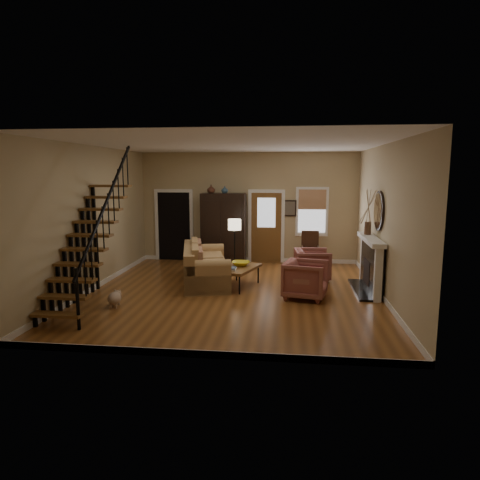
# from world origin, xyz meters

# --- Properties ---
(room) EXTENTS (7.00, 7.33, 3.30)m
(room) POSITION_xyz_m (-0.41, 1.76, 1.51)
(room) COLOR brown
(room) RESTS_ON ground
(staircase) EXTENTS (0.94, 2.80, 3.20)m
(staircase) POSITION_xyz_m (-2.78, -1.30, 1.60)
(staircase) COLOR brown
(staircase) RESTS_ON ground
(fireplace) EXTENTS (0.33, 1.95, 2.30)m
(fireplace) POSITION_xyz_m (3.13, 0.50, 0.74)
(fireplace) COLOR black
(fireplace) RESTS_ON ground
(armoire) EXTENTS (1.30, 0.60, 2.10)m
(armoire) POSITION_xyz_m (-0.70, 3.15, 1.05)
(armoire) COLOR black
(armoire) RESTS_ON ground
(vase_a) EXTENTS (0.24, 0.24, 0.25)m
(vase_a) POSITION_xyz_m (-1.05, 3.05, 2.22)
(vase_a) COLOR #4C2619
(vase_a) RESTS_ON armoire
(vase_b) EXTENTS (0.20, 0.20, 0.21)m
(vase_b) POSITION_xyz_m (-0.65, 3.05, 2.21)
(vase_b) COLOR #334C60
(vase_b) RESTS_ON armoire
(sofa) EXTENTS (1.56, 2.59, 0.90)m
(sofa) POSITION_xyz_m (-0.80, 0.82, 0.45)
(sofa) COLOR #A77E4B
(sofa) RESTS_ON ground
(coffee_table) EXTENTS (1.10, 1.43, 0.48)m
(coffee_table) POSITION_xyz_m (0.04, 0.50, 0.24)
(coffee_table) COLOR brown
(coffee_table) RESTS_ON ground
(bowl) EXTENTS (0.43, 0.43, 0.11)m
(bowl) POSITION_xyz_m (0.09, 0.65, 0.54)
(bowl) COLOR gold
(bowl) RESTS_ON coffee_table
(books) EXTENTS (0.23, 0.32, 0.06)m
(books) POSITION_xyz_m (-0.08, 0.20, 0.51)
(books) COLOR beige
(books) RESTS_ON coffee_table
(armchair_left) EXTENTS (1.07, 1.05, 0.82)m
(armchair_left) POSITION_xyz_m (1.60, -0.23, 0.41)
(armchair_left) COLOR maroon
(armchair_left) RESTS_ON ground
(armchair_right) EXTENTS (0.94, 0.91, 0.79)m
(armchair_right) POSITION_xyz_m (1.83, 1.37, 0.40)
(armchair_right) COLOR maroon
(armchair_right) RESTS_ON ground
(floor_lamp) EXTENTS (0.37, 0.37, 1.49)m
(floor_lamp) POSITION_xyz_m (-0.19, 1.74, 0.74)
(floor_lamp) COLOR black
(floor_lamp) RESTS_ON ground
(side_chair) EXTENTS (0.54, 0.54, 1.02)m
(side_chair) POSITION_xyz_m (1.85, 2.95, 0.51)
(side_chair) COLOR #372011
(side_chair) RESTS_ON ground
(dog) EXTENTS (0.30, 0.46, 0.32)m
(dog) POSITION_xyz_m (-2.27, -1.30, 0.16)
(dog) COLOR tan
(dog) RESTS_ON ground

